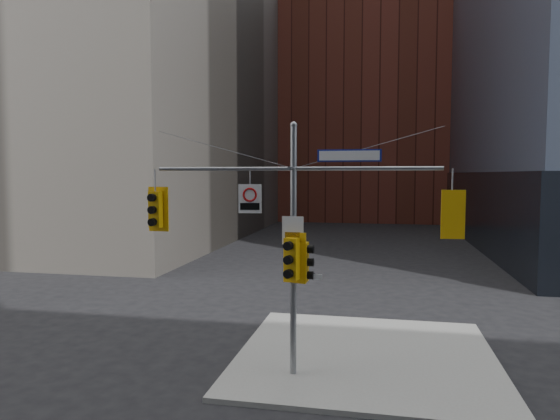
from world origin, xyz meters
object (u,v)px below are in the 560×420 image
at_px(signal_assembly, 293,225).
at_px(traffic_light_west_arm, 156,209).
at_px(traffic_light_pole_side, 305,262).
at_px(regulatory_sign_arm, 250,198).
at_px(traffic_light_pole_front, 292,259).
at_px(traffic_light_east_arm, 452,214).
at_px(street_sign_blade, 349,156).

bearing_deg(signal_assembly, traffic_light_west_arm, 179.81).
bearing_deg(traffic_light_pole_side, regulatory_sign_arm, 93.92).
xyz_separation_m(signal_assembly, traffic_light_pole_side, (0.33, 0.00, -1.03)).
relative_size(traffic_light_west_arm, traffic_light_pole_front, 0.93).
distance_m(traffic_light_pole_front, regulatory_sign_arm, 2.10).
bearing_deg(regulatory_sign_arm, traffic_light_pole_side, -7.01).
bearing_deg(traffic_light_west_arm, traffic_light_pole_front, -0.64).
height_order(signal_assembly, traffic_light_east_arm, signal_assembly).
distance_m(traffic_light_west_arm, traffic_light_pole_side, 4.70).
xyz_separation_m(traffic_light_west_arm, traffic_light_pole_side, (4.48, -0.01, -1.42)).
height_order(signal_assembly, regulatory_sign_arm, signal_assembly).
bearing_deg(traffic_light_pole_front, traffic_light_pole_side, 54.54).
height_order(traffic_light_west_arm, street_sign_blade, street_sign_blade).
bearing_deg(signal_assembly, street_sign_blade, 0.12).
relative_size(street_sign_blade, regulatory_sign_arm, 2.11).
bearing_deg(traffic_light_east_arm, traffic_light_pole_side, -4.77).
xyz_separation_m(signal_assembly, traffic_light_east_arm, (4.22, 0.00, 0.38)).
relative_size(traffic_light_east_arm, street_sign_blade, 0.74).
xyz_separation_m(signal_assembly, traffic_light_west_arm, (-4.16, 0.01, 0.38)).
bearing_deg(traffic_light_pole_front, signal_assembly, 105.09).
relative_size(traffic_light_east_arm, traffic_light_pole_front, 0.89).
relative_size(signal_assembly, street_sign_blade, 4.61).
distance_m(traffic_light_east_arm, traffic_light_pole_front, 4.42).
distance_m(traffic_light_west_arm, street_sign_blade, 5.90).
relative_size(signal_assembly, traffic_light_pole_front, 5.60).
bearing_deg(signal_assembly, traffic_light_pole_front, -89.62).
relative_size(signal_assembly, traffic_light_east_arm, 6.25).
distance_m(traffic_light_east_arm, traffic_light_pole_side, 4.15).
bearing_deg(regulatory_sign_arm, traffic_light_pole_front, -19.01).
height_order(traffic_light_east_arm, traffic_light_pole_front, traffic_light_east_arm).
bearing_deg(regulatory_sign_arm, traffic_light_east_arm, -7.69).
bearing_deg(traffic_light_west_arm, street_sign_blade, 3.11).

